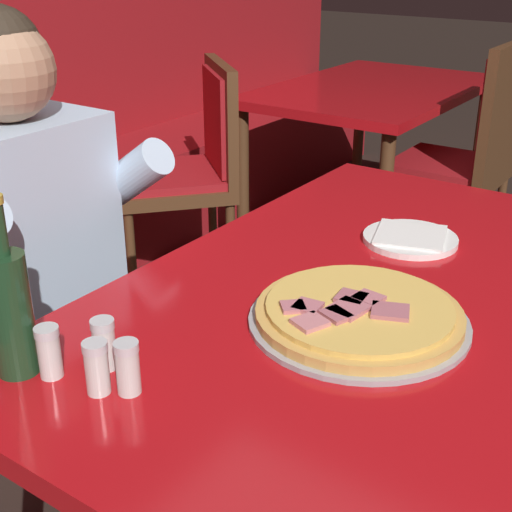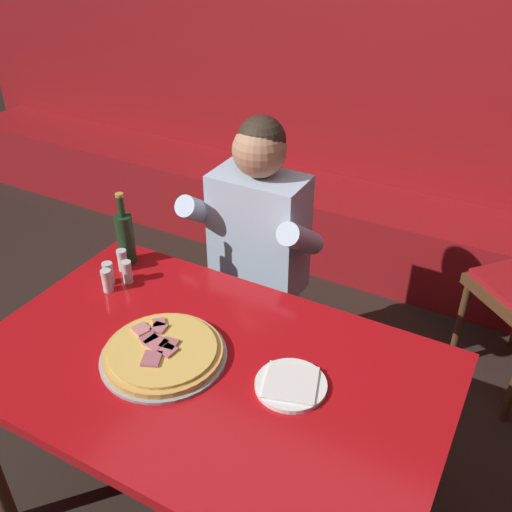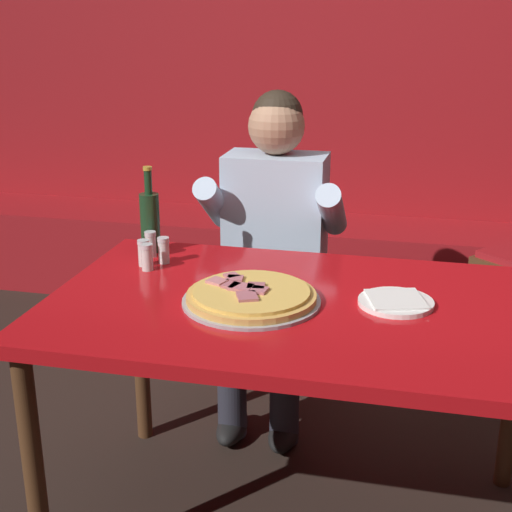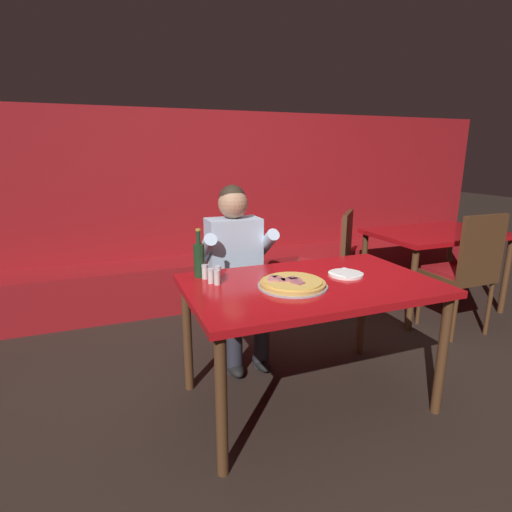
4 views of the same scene
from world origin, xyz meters
name	(u,v)px [view 1 (image 1 of 4)]	position (x,y,z in m)	size (l,w,h in m)	color
main_dining_table	(371,326)	(0.00, 0.00, 0.69)	(1.43, 0.89, 0.77)	#4C2D19
pizza	(358,315)	(-0.13, -0.03, 0.79)	(0.39, 0.39, 0.05)	#9E9EA3
plate_white_paper	(410,238)	(0.26, 0.04, 0.78)	(0.21, 0.21, 0.02)	white
beer_bottle	(10,309)	(-0.57, 0.33, 0.88)	(0.07, 0.07, 0.29)	#19381E
shaker_red_pepper_flakes	(49,354)	(-0.55, 0.28, 0.81)	(0.04, 0.04, 0.09)	silver
shaker_oregano	(104,346)	(-0.49, 0.23, 0.81)	(0.04, 0.04, 0.09)	silver
shaker_parmesan	(128,370)	(-0.51, 0.15, 0.81)	(0.04, 0.04, 0.09)	silver
shaker_black_pepper	(97,370)	(-0.54, 0.19, 0.81)	(0.04, 0.04, 0.09)	silver
diner_seated_blue_shirt	(57,275)	(-0.22, 0.66, 0.71)	(0.53, 0.53, 1.27)	black
dining_chair_side_aisle	(469,151)	(1.66, 0.38, 0.60)	(0.44, 0.44, 1.03)	#4C2D19
dining_chair_by_booth	(191,164)	(0.91, 1.22, 0.58)	(0.62, 0.62, 0.97)	#4C2D19
background_dining_table	(373,106)	(1.85, 0.91, 0.68)	(1.23, 0.80, 0.77)	#4C2D19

